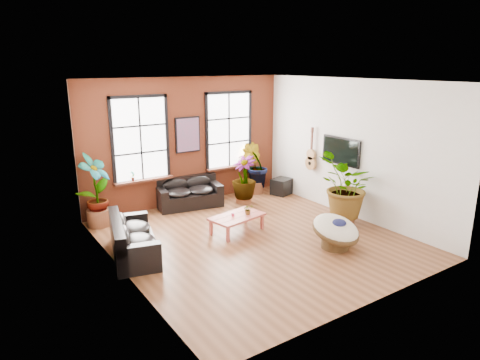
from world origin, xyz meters
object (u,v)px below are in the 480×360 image
(sofa_back, at_px, (189,193))
(sofa_left, at_px, (131,239))
(papasan_chair, at_px, (336,231))
(coffee_table, at_px, (237,217))

(sofa_back, xyz_separation_m, sofa_left, (-2.44, -2.18, -0.01))
(sofa_back, xyz_separation_m, papasan_chair, (1.33, -4.27, 0.03))
(sofa_back, distance_m, papasan_chair, 4.47)
(coffee_table, xyz_separation_m, papasan_chair, (1.26, -1.93, 0.04))
(sofa_left, height_order, coffee_table, sofa_left)
(papasan_chair, bearing_deg, sofa_back, 99.64)
(sofa_back, bearing_deg, sofa_left, -127.98)
(sofa_back, xyz_separation_m, coffee_table, (0.07, -2.34, -0.01))
(sofa_left, xyz_separation_m, coffee_table, (2.51, -0.16, 0.00))
(coffee_table, bearing_deg, papasan_chair, -67.51)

